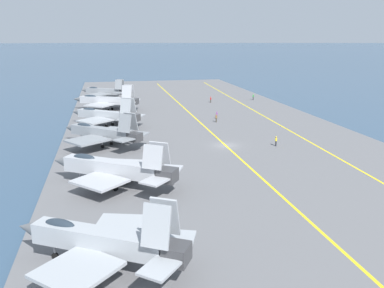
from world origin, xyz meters
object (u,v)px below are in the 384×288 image
Objects in this scene: parked_jet_third at (113,168)px; parked_jet_seventh at (105,91)px; parked_jet_second at (102,240)px; parked_jet_sixth at (106,100)px; parked_jet_fourth at (103,133)px; crew_yellow_vest at (276,141)px; crew_brown_vest at (216,118)px; crew_green_vest at (253,97)px; crew_purple_vest at (217,115)px; crew_red_vest at (211,99)px; parked_jet_fifth at (106,115)px.

parked_jet_seventh is (74.28, 0.83, -0.14)m from parked_jet_third.
parked_jet_second reaches higher than parked_jet_sixth.
parked_jet_third is 19.84m from parked_jet_fourth.
parked_jet_second reaches higher than parked_jet_fourth.
crew_yellow_vest is at bearing -63.42° from parked_jet_third.
crew_green_vest is at bearing -33.83° from crew_brown_vest.
crew_purple_vest is 0.98× the size of crew_yellow_vest.
parked_jet_fourth is (19.79, 1.36, -0.03)m from parked_jet_third.
crew_brown_vest reaches higher than crew_purple_vest.
crew_brown_vest is at bearing -129.99° from parked_jet_sixth.
parked_jet_fourth is 8.79× the size of crew_red_vest.
crew_purple_vest is at bearing -145.44° from parked_jet_seventh.
parked_jet_third is at bearing -176.07° from parked_jet_fourth.
parked_jet_fourth reaches higher than crew_green_vest.
parked_jet_sixth is 10.09× the size of crew_purple_vest.
crew_green_vest reaches higher than crew_yellow_vest.
parked_jet_seventh is 43.51m from crew_purple_vest.
parked_jet_seventh is at bearing 25.14° from crew_yellow_vest.
parked_jet_sixth is 49.33m from crew_yellow_vest.
parked_jet_sixth is 9.69× the size of crew_green_vest.
crew_brown_vest is (-3.58, 1.11, 0.06)m from crew_purple_vest.
parked_jet_fourth is 60.88m from crew_green_vest.
crew_purple_vest is (-35.82, -24.67, -1.34)m from parked_jet_seventh.
parked_jet_second is 8.67× the size of crew_yellow_vest.
crew_yellow_vest is (-6.00, -28.92, -1.43)m from parked_jet_fourth.
crew_red_vest is 13.47m from crew_green_vest.
crew_purple_vest is (57.20, -25.19, -1.60)m from parked_jet_second.
crew_brown_vest is (21.09, 4.83, 0.04)m from crew_yellow_vest.
crew_green_vest is (-11.32, -42.37, -1.30)m from parked_jet_seventh.
parked_jet_fourth is at bearing 178.52° from parked_jet_sixth.
parked_jet_fourth is 29.57m from crew_yellow_vest.
parked_jet_fifth is 9.23× the size of crew_red_vest.
parked_jet_seventh is at bearing 0.64° from parked_jet_third.
parked_jet_fifth is 50.25m from crew_green_vest.
parked_jet_seventh is (38.39, 0.06, -0.08)m from parked_jet_fifth.
crew_red_vest is at bearing -76.94° from parked_jet_sixth.
parked_jet_seventh is 66.84m from crew_yellow_vest.
crew_green_vest is at bearing -81.64° from crew_red_vest.
parked_jet_second is at bearing -179.98° from parked_jet_fourth.
crew_yellow_vest is (-22.10, -28.33, -1.40)m from parked_jet_fifth.
crew_brown_vest is (-19.46, -23.20, -1.58)m from parked_jet_sixth.
parked_jet_third is 35.90m from parked_jet_fifth.
crew_red_vest is at bearing -49.10° from parked_jet_fifth.
parked_jet_second reaches higher than crew_purple_vest.
parked_jet_fourth reaches higher than parked_jet_seventh.
parked_jet_third is 41.66m from crew_brown_vest.
parked_jet_seventh is at bearing -0.56° from parked_jet_fourth.
crew_red_vest is at bearing 98.36° from crew_green_vest.
parked_jet_third reaches higher than parked_jet_seventh.
parked_jet_sixth is at bearing 101.58° from crew_green_vest.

